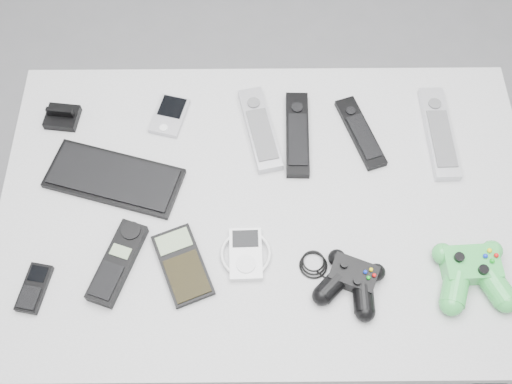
{
  "coord_description": "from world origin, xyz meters",
  "views": [
    {
      "loc": [
        0.03,
        -0.6,
        1.95
      ],
      "look_at": [
        0.03,
        0.01,
        0.81
      ],
      "focal_mm": 42.0,
      "sensor_mm": 36.0,
      "label": 1
    }
  ],
  "objects_px": {
    "desk": "(267,218)",
    "mobile_phone": "(34,288)",
    "pda": "(169,115)",
    "controller_green": "(473,272)",
    "cordless_handset": "(117,262)",
    "remote_silver_a": "(260,129)",
    "remote_black_a": "(297,134)",
    "remote_silver_b": "(439,132)",
    "pda_keyboard": "(114,178)",
    "remote_black_b": "(360,132)",
    "mp3_player": "(246,254)",
    "calculator": "(182,265)",
    "controller_black": "(351,280)"
  },
  "relations": [
    {
      "from": "desk",
      "to": "remote_silver_a",
      "type": "relative_size",
      "value": 5.19
    },
    {
      "from": "remote_silver_b",
      "to": "calculator",
      "type": "bearing_deg",
      "value": -152.34
    },
    {
      "from": "pda",
      "to": "mobile_phone",
      "type": "relative_size",
      "value": 1.06
    },
    {
      "from": "controller_green",
      "to": "remote_silver_a",
      "type": "bearing_deg",
      "value": 136.82
    },
    {
      "from": "remote_silver_b",
      "to": "controller_green",
      "type": "bearing_deg",
      "value": -89.48
    },
    {
      "from": "controller_green",
      "to": "cordless_handset",
      "type": "bearing_deg",
      "value": 174.66
    },
    {
      "from": "pda",
      "to": "controller_black",
      "type": "bearing_deg",
      "value": -31.93
    },
    {
      "from": "remote_silver_a",
      "to": "controller_green",
      "type": "bearing_deg",
      "value": -52.5
    },
    {
      "from": "pda_keyboard",
      "to": "mobile_phone",
      "type": "distance_m",
      "value": 0.29
    },
    {
      "from": "remote_silver_a",
      "to": "remote_black_a",
      "type": "xyz_separation_m",
      "value": [
        0.09,
        -0.01,
        -0.0
      ]
    },
    {
      "from": "desk",
      "to": "controller_green",
      "type": "bearing_deg",
      "value": -22.5
    },
    {
      "from": "pda_keyboard",
      "to": "remote_black_b",
      "type": "height_order",
      "value": "same"
    },
    {
      "from": "desk",
      "to": "remote_black_a",
      "type": "relative_size",
      "value": 5.21
    },
    {
      "from": "desk",
      "to": "remote_black_a",
      "type": "distance_m",
      "value": 0.21
    },
    {
      "from": "pda",
      "to": "controller_green",
      "type": "xyz_separation_m",
      "value": [
        0.64,
        -0.4,
        0.02
      ]
    },
    {
      "from": "controller_black",
      "to": "remote_silver_b",
      "type": "bearing_deg",
      "value": 79.23
    },
    {
      "from": "pda_keyboard",
      "to": "controller_green",
      "type": "distance_m",
      "value": 0.79
    },
    {
      "from": "desk",
      "to": "remote_silver_b",
      "type": "height_order",
      "value": "remote_silver_b"
    },
    {
      "from": "controller_black",
      "to": "mp3_player",
      "type": "bearing_deg",
      "value": -174.51
    },
    {
      "from": "pda_keyboard",
      "to": "mp3_player",
      "type": "height_order",
      "value": "mp3_player"
    },
    {
      "from": "mobile_phone",
      "to": "calculator",
      "type": "distance_m",
      "value": 0.3
    },
    {
      "from": "pda",
      "to": "remote_silver_b",
      "type": "xyz_separation_m",
      "value": [
        0.63,
        -0.05,
        0.0
      ]
    },
    {
      "from": "remote_black_b",
      "to": "controller_green",
      "type": "xyz_separation_m",
      "value": [
        0.19,
        -0.35,
        0.02
      ]
    },
    {
      "from": "desk",
      "to": "mobile_phone",
      "type": "relative_size",
      "value": 11.5
    },
    {
      "from": "cordless_handset",
      "to": "controller_green",
      "type": "relative_size",
      "value": 1.09
    },
    {
      "from": "remote_black_b",
      "to": "remote_silver_b",
      "type": "relative_size",
      "value": 0.8
    },
    {
      "from": "calculator",
      "to": "mp3_player",
      "type": "bearing_deg",
      "value": -12.14
    },
    {
      "from": "mp3_player",
      "to": "remote_silver_b",
      "type": "bearing_deg",
      "value": 32.25
    },
    {
      "from": "desk",
      "to": "mobile_phone",
      "type": "xyz_separation_m",
      "value": [
        -0.47,
        -0.19,
        0.08
      ]
    },
    {
      "from": "remote_silver_b",
      "to": "cordless_handset",
      "type": "distance_m",
      "value": 0.78
    },
    {
      "from": "remote_silver_b",
      "to": "cordless_handset",
      "type": "xyz_separation_m",
      "value": [
        -0.71,
        -0.32,
        0.0
      ]
    },
    {
      "from": "desk",
      "to": "remote_black_b",
      "type": "relative_size",
      "value": 5.98
    },
    {
      "from": "pda_keyboard",
      "to": "mobile_phone",
      "type": "height_order",
      "value": "same"
    },
    {
      "from": "remote_black_a",
      "to": "remote_silver_b",
      "type": "height_order",
      "value": "remote_silver_b"
    },
    {
      "from": "mp3_player",
      "to": "cordless_handset",
      "type": "bearing_deg",
      "value": -177.37
    },
    {
      "from": "pda",
      "to": "cordless_handset",
      "type": "xyz_separation_m",
      "value": [
        -0.08,
        -0.37,
        0.01
      ]
    },
    {
      "from": "pda_keyboard",
      "to": "mobile_phone",
      "type": "xyz_separation_m",
      "value": [
        -0.13,
        -0.25,
        -0.0
      ]
    },
    {
      "from": "pda",
      "to": "controller_black",
      "type": "distance_m",
      "value": 0.57
    },
    {
      "from": "pda",
      "to": "remote_silver_a",
      "type": "xyz_separation_m",
      "value": [
        0.21,
        -0.04,
        0.0
      ]
    },
    {
      "from": "pda",
      "to": "remote_silver_a",
      "type": "distance_m",
      "value": 0.22
    },
    {
      "from": "pda",
      "to": "mobile_phone",
      "type": "xyz_separation_m",
      "value": [
        -0.25,
        -0.42,
        -0.0
      ]
    },
    {
      "from": "pda_keyboard",
      "to": "cordless_handset",
      "type": "xyz_separation_m",
      "value": [
        0.03,
        -0.2,
        0.01
      ]
    },
    {
      "from": "remote_silver_b",
      "to": "mobile_phone",
      "type": "relative_size",
      "value": 2.42
    },
    {
      "from": "remote_black_a",
      "to": "desk",
      "type": "bearing_deg",
      "value": -110.66
    },
    {
      "from": "pda",
      "to": "remote_silver_b",
      "type": "height_order",
      "value": "remote_silver_b"
    },
    {
      "from": "mobile_phone",
      "to": "cordless_handset",
      "type": "xyz_separation_m",
      "value": [
        0.16,
        0.05,
        0.01
      ]
    },
    {
      "from": "remote_silver_b",
      "to": "calculator",
      "type": "distance_m",
      "value": 0.66
    },
    {
      "from": "remote_black_a",
      "to": "pda",
      "type": "bearing_deg",
      "value": 170.96
    },
    {
      "from": "pda_keyboard",
      "to": "controller_black",
      "type": "relative_size",
      "value": 1.34
    },
    {
      "from": "controller_green",
      "to": "pda_keyboard",
      "type": "bearing_deg",
      "value": 159.84
    }
  ]
}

